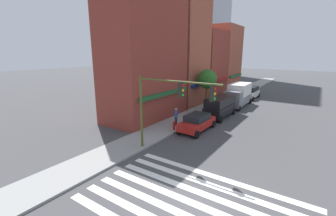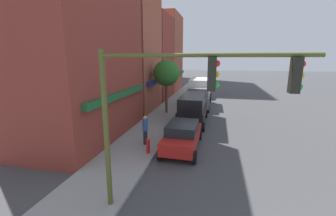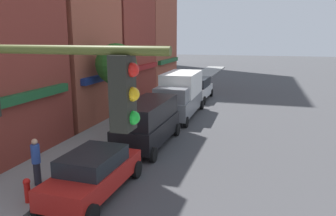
# 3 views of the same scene
# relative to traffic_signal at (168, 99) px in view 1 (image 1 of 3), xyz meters

# --- Properties ---
(ground_plane) EXTENTS (200.00, 200.00, 0.00)m
(ground_plane) POSITION_rel_traffic_signal_xyz_m (-3.68, -3.97, -4.12)
(ground_plane) COLOR #424244
(sidewalk_left) EXTENTS (120.00, 3.00, 0.15)m
(sidewalk_left) POSITION_rel_traffic_signal_xyz_m (-3.68, 3.53, -4.04)
(sidewalk_left) COLOR gray
(sidewalk_left) RESTS_ON ground_plane
(crosswalk_stripes) EXTENTS (6.24, 10.80, 0.01)m
(crosswalk_stripes) POSITION_rel_traffic_signal_xyz_m (-3.68, -3.97, -4.11)
(crosswalk_stripes) COLOR silver
(crosswalk_stripes) RESTS_ON ground_plane
(storefront_row) EXTENTS (31.68, 5.30, 15.45)m
(storefront_row) POSITION_rel_traffic_signal_xyz_m (16.61, 7.52, 2.65)
(storefront_row) COLOR maroon
(storefront_row) RESTS_ON ground_plane
(traffic_signal) EXTENTS (0.32, 6.28, 5.56)m
(traffic_signal) POSITION_rel_traffic_signal_xyz_m (0.00, 0.00, 0.00)
(traffic_signal) COLOR #474C1E
(traffic_signal) RESTS_ON ground_plane
(sedan_red) EXTENTS (4.44, 2.02, 1.59)m
(sedan_red) POSITION_rel_traffic_signal_xyz_m (5.89, 0.73, -3.27)
(sedan_red) COLOR #B21E19
(sedan_red) RESTS_ON ground_plane
(van_black) EXTENTS (5.01, 2.22, 2.34)m
(van_black) POSITION_rel_traffic_signal_xyz_m (11.51, 0.73, -2.83)
(van_black) COLOR black
(van_black) RESTS_ON ground_plane
(box_truck_grey) EXTENTS (6.25, 2.42, 3.04)m
(box_truck_grey) POSITION_rel_traffic_signal_xyz_m (18.19, 0.73, -2.53)
(box_truck_grey) COLOR slate
(box_truck_grey) RESTS_ON ground_plane
(suv_white) EXTENTS (4.73, 2.12, 1.94)m
(suv_white) POSITION_rel_traffic_signal_xyz_m (24.56, 0.73, -3.08)
(suv_white) COLOR white
(suv_white) RESTS_ON ground_plane
(pedestrian_blue_shirt) EXTENTS (0.32, 0.32, 1.77)m
(pedestrian_blue_shirt) POSITION_rel_traffic_signal_xyz_m (5.75, 2.97, -3.04)
(pedestrian_blue_shirt) COLOR #23232D
(pedestrian_blue_shirt) RESTS_ON sidewalk_left
(fire_hydrant) EXTENTS (0.24, 0.24, 0.84)m
(fire_hydrant) POSITION_rel_traffic_signal_xyz_m (4.53, 2.43, -3.50)
(fire_hydrant) COLOR red
(fire_hydrant) RESTS_ON sidewalk_left
(street_tree) EXTENTS (2.44, 2.44, 5.00)m
(street_tree) POSITION_rel_traffic_signal_xyz_m (13.97, 3.53, -0.21)
(street_tree) COLOR brown
(street_tree) RESTS_ON sidewalk_left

